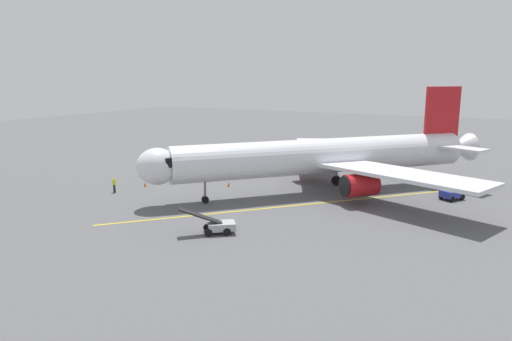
{
  "coord_description": "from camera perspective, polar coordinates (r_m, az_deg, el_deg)",
  "views": [
    {
      "loc": [
        -18.03,
        47.66,
        12.76
      ],
      "look_at": [
        4.97,
        5.22,
        3.0
      ],
      "focal_mm": 33.04,
      "sensor_mm": 36.0,
      "label": 1
    }
  ],
  "objects": [
    {
      "name": "ground_plane",
      "position": [
        52.53,
        7.51,
        -2.73
      ],
      "size": [
        220.0,
        220.0,
        0.0
      ],
      "primitive_type": "plane",
      "color": "#565659"
    },
    {
      "name": "apron_lead_in_line",
      "position": [
        47.64,
        5.66,
        -4.15
      ],
      "size": [
        26.97,
        29.86,
        0.01
      ],
      "primitive_type": "cube",
      "rotation": [
        0.0,
        0.0,
        -0.73
      ],
      "color": "yellow",
      "rests_on": "ground"
    },
    {
      "name": "airplane",
      "position": [
        52.37,
        8.58,
        1.67
      ],
      "size": [
        32.59,
        33.48,
        11.5
      ],
      "color": "silver",
      "rests_on": "ground"
    },
    {
      "name": "ground_crew_marshaller",
      "position": [
        54.49,
        -16.8,
        -1.65
      ],
      "size": [
        0.47,
        0.44,
        1.71
      ],
      "color": "#23232D",
      "rests_on": "ground"
    },
    {
      "name": "tug_near_nose",
      "position": [
        53.39,
        22.66,
        -2.52
      ],
      "size": [
        2.5,
        2.75,
        1.5
      ],
      "color": "#2D3899",
      "rests_on": "ground"
    },
    {
      "name": "baggage_cart_portside",
      "position": [
        63.79,
        -3.76,
        0.47
      ],
      "size": [
        2.7,
        2.91,
        1.27
      ],
      "color": "white",
      "rests_on": "ground"
    },
    {
      "name": "belt_loader_starboard_side",
      "position": [
        39.02,
        -4.62,
        -6.59
      ],
      "size": [
        4.32,
        3.8,
        2.32
      ],
      "color": "#9E9EA3",
      "rests_on": "ground"
    },
    {
      "name": "safety_cone_nose_left",
      "position": [
        56.5,
        -13.29,
        -1.65
      ],
      "size": [
        0.32,
        0.32,
        0.55
      ],
      "primitive_type": "cone",
      "color": "#F2590F",
      "rests_on": "ground"
    },
    {
      "name": "safety_cone_nose_right",
      "position": [
        55.12,
        -3.35,
        -1.68
      ],
      "size": [
        0.32,
        0.32,
        0.55
      ],
      "primitive_type": "cone",
      "color": "#F2590F",
      "rests_on": "ground"
    }
  ]
}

